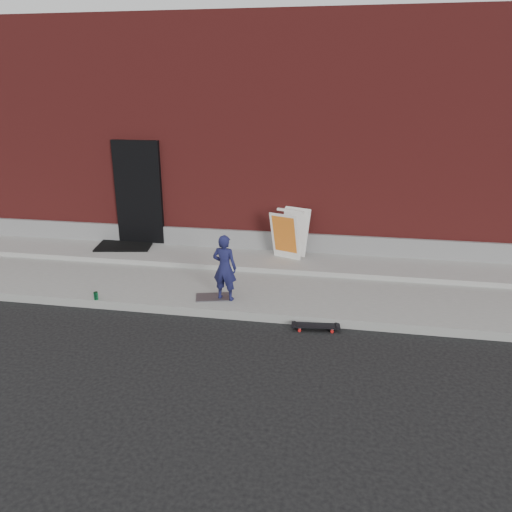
% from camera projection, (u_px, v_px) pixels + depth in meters
% --- Properties ---
extents(ground, '(80.00, 80.00, 0.00)m').
position_uv_depth(ground, '(224.00, 319.00, 8.17)').
color(ground, black).
rests_on(ground, ground).
extents(sidewalk, '(20.00, 3.00, 0.15)m').
position_uv_depth(sidewalk, '(242.00, 281.00, 9.54)').
color(sidewalk, gray).
rests_on(sidewalk, ground).
extents(apron, '(20.00, 1.20, 0.10)m').
position_uv_depth(apron, '(251.00, 259.00, 10.34)').
color(apron, gray).
rests_on(apron, sidewalk).
extents(building, '(20.00, 8.10, 5.00)m').
position_uv_depth(building, '(281.00, 128.00, 13.86)').
color(building, maroon).
rests_on(building, ground).
extents(child, '(0.45, 0.33, 1.15)m').
position_uv_depth(child, '(225.00, 268.00, 8.38)').
color(child, '#191B48').
rests_on(child, sidewalk).
extents(skateboard, '(0.74, 0.26, 0.08)m').
position_uv_depth(skateboard, '(316.00, 326.00, 7.79)').
color(skateboard, red).
rests_on(skateboard, ground).
extents(pizza_sign, '(0.81, 0.87, 1.00)m').
position_uv_depth(pizza_sign, '(289.00, 234.00, 10.20)').
color(pizza_sign, white).
rests_on(pizza_sign, apron).
extents(soda_can, '(0.09, 0.09, 0.14)m').
position_uv_depth(soda_can, '(96.00, 296.00, 8.52)').
color(soda_can, '#1A8447').
rests_on(soda_can, sidewalk).
extents(doormat, '(1.32, 1.14, 0.03)m').
position_uv_depth(doormat, '(125.00, 245.00, 11.08)').
color(doormat, black).
rests_on(doormat, apron).
extents(utility_plate, '(0.64, 0.50, 0.02)m').
position_uv_depth(utility_plate, '(213.00, 297.00, 8.62)').
color(utility_plate, '#5D5D63').
rests_on(utility_plate, sidewalk).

